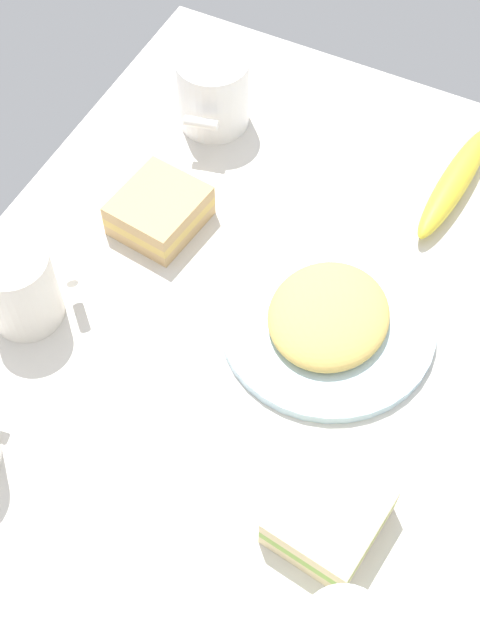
% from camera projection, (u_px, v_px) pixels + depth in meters
% --- Properties ---
extents(tabletop, '(0.90, 0.64, 0.02)m').
position_uv_depth(tabletop, '(240.00, 341.00, 0.89)').
color(tabletop, beige).
rests_on(tabletop, ground).
extents(plate_of_food, '(0.23, 0.23, 0.04)m').
position_uv_depth(plate_of_food, '(328.00, 320.00, 0.88)').
color(plate_of_food, silver).
rests_on(plate_of_food, tabletop).
extents(coffee_mug_milky, '(0.11, 0.09, 0.09)m').
position_uv_depth(coffee_mug_milky, '(213.00, 91.00, 1.02)').
color(coffee_mug_milky, white).
rests_on(coffee_mug_milky, tabletop).
extents(coffee_mug_spare, '(0.09, 0.09, 0.09)m').
position_uv_depth(coffee_mug_spare, '(20.00, 287.00, 0.86)').
color(coffee_mug_spare, silver).
rests_on(coffee_mug_spare, tabletop).
extents(sandwich_main, '(0.11, 0.10, 0.04)m').
position_uv_depth(sandwich_main, '(159.00, 211.00, 0.95)').
color(sandwich_main, tan).
rests_on(sandwich_main, tabletop).
extents(sandwich_side, '(0.11, 0.10, 0.04)m').
position_uv_depth(sandwich_side, '(329.00, 517.00, 0.75)').
color(sandwich_side, beige).
rests_on(sandwich_side, tabletop).
extents(banana, '(0.20, 0.05, 0.03)m').
position_uv_depth(banana, '(455.00, 181.00, 0.98)').
color(banana, yellow).
rests_on(banana, tabletop).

